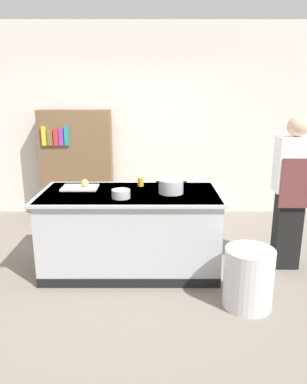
# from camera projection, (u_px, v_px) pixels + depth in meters

# --- Properties ---
(ground_plane) EXTENTS (10.00, 10.00, 0.00)m
(ground_plane) POSITION_uv_depth(u_px,v_px,m) (132.00, 267.00, 4.19)
(ground_plane) COLOR slate
(back_wall) EXTENTS (6.40, 0.12, 3.00)m
(back_wall) POSITION_uv_depth(u_px,v_px,m) (138.00, 122.00, 5.82)
(back_wall) COLOR silver
(back_wall) RESTS_ON ground_plane
(counter_island) EXTENTS (1.98, 0.98, 0.90)m
(counter_island) POSITION_uv_depth(u_px,v_px,m) (131.00, 230.00, 4.06)
(counter_island) COLOR #B7BABF
(counter_island) RESTS_ON ground_plane
(cutting_board) EXTENTS (0.40, 0.28, 0.02)m
(cutting_board) POSITION_uv_depth(u_px,v_px,m) (81.00, 188.00, 4.11)
(cutting_board) COLOR silver
(cutting_board) RESTS_ON counter_island
(onion) EXTENTS (0.09, 0.09, 0.09)m
(onion) POSITION_uv_depth(u_px,v_px,m) (85.00, 183.00, 4.10)
(onion) COLOR tan
(onion) RESTS_ON cutting_board
(stock_pot) EXTENTS (0.33, 0.27, 0.15)m
(stock_pot) POSITION_uv_depth(u_px,v_px,m) (172.00, 186.00, 3.90)
(stock_pot) COLOR #B7BABF
(stock_pot) RESTS_ON counter_island
(mixing_bowl) EXTENTS (0.19, 0.19, 0.09)m
(mixing_bowl) POSITION_uv_depth(u_px,v_px,m) (122.00, 194.00, 3.73)
(mixing_bowl) COLOR #B7BABF
(mixing_bowl) RESTS_ON counter_island
(juice_cup) EXTENTS (0.07, 0.07, 0.10)m
(juice_cup) POSITION_uv_depth(u_px,v_px,m) (141.00, 182.00, 4.21)
(juice_cup) COLOR yellow
(juice_cup) RESTS_ON counter_island
(trash_bin) EXTENTS (0.46, 0.46, 0.57)m
(trash_bin) POSITION_uv_depth(u_px,v_px,m) (249.00, 278.00, 3.37)
(trash_bin) COLOR silver
(trash_bin) RESTS_ON ground_plane
(person_chef) EXTENTS (0.38, 0.25, 1.72)m
(person_chef) POSITION_uv_depth(u_px,v_px,m) (292.00, 190.00, 3.98)
(person_chef) COLOR black
(person_chef) RESTS_ON ground_plane
(bookshelf) EXTENTS (1.10, 0.31, 1.70)m
(bookshelf) POSITION_uv_depth(u_px,v_px,m) (78.00, 165.00, 5.70)
(bookshelf) COLOR brown
(bookshelf) RESTS_ON ground_plane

